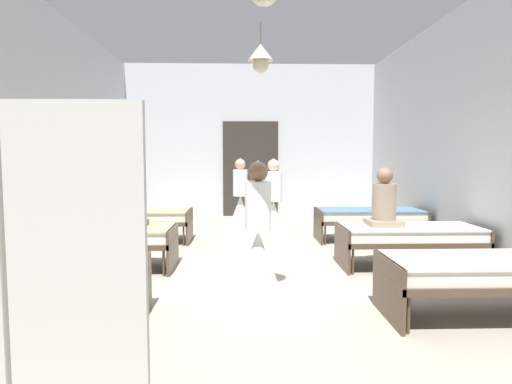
% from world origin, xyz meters
% --- Properties ---
extents(ground_plane, '(6.87, 11.23, 0.10)m').
position_xyz_m(ground_plane, '(0.00, 0.00, -0.05)').
color(ground_plane, '#9E9384').
extents(room_shell, '(6.67, 10.83, 3.83)m').
position_xyz_m(room_shell, '(0.00, 1.32, 1.92)').
color(room_shell, silver).
rests_on(room_shell, ground).
extents(bed_left_row_0, '(1.90, 0.84, 0.57)m').
position_xyz_m(bed_left_row_0, '(-2.09, -1.90, 0.44)').
color(bed_left_row_0, '#473828').
rests_on(bed_left_row_0, ground).
extents(bed_right_row_0, '(1.90, 0.84, 0.57)m').
position_xyz_m(bed_right_row_0, '(2.09, -1.90, 0.44)').
color(bed_right_row_0, '#473828').
rests_on(bed_right_row_0, ground).
extents(bed_left_row_1, '(1.90, 0.84, 0.57)m').
position_xyz_m(bed_left_row_1, '(-2.09, 0.00, 0.44)').
color(bed_left_row_1, '#473828').
rests_on(bed_left_row_1, ground).
extents(bed_right_row_1, '(1.90, 0.84, 0.57)m').
position_xyz_m(bed_right_row_1, '(2.09, 0.00, 0.44)').
color(bed_right_row_1, '#473828').
rests_on(bed_right_row_1, ground).
extents(bed_left_row_2, '(1.90, 0.84, 0.57)m').
position_xyz_m(bed_left_row_2, '(-2.09, 1.90, 0.44)').
color(bed_left_row_2, '#473828').
rests_on(bed_left_row_2, ground).
extents(bed_right_row_2, '(1.90, 0.84, 0.57)m').
position_xyz_m(bed_right_row_2, '(2.09, 1.90, 0.44)').
color(bed_right_row_2, '#473828').
rests_on(bed_right_row_2, ground).
extents(nurse_near_aisle, '(0.52, 0.52, 1.49)m').
position_xyz_m(nurse_near_aisle, '(-0.25, 3.21, 0.53)').
color(nurse_near_aisle, white).
rests_on(nurse_near_aisle, ground).
extents(nurse_mid_aisle, '(0.52, 0.52, 1.49)m').
position_xyz_m(nurse_mid_aisle, '(0.36, 2.14, 0.53)').
color(nurse_mid_aisle, white).
rests_on(nurse_mid_aisle, ground).
extents(nurse_far_aisle, '(0.52, 0.52, 1.49)m').
position_xyz_m(nurse_far_aisle, '(-0.03, -1.01, 0.53)').
color(nurse_far_aisle, white).
rests_on(nurse_far_aisle, ground).
extents(patient_seated_primary, '(0.44, 0.44, 0.80)m').
position_xyz_m(patient_seated_primary, '(-1.74, 0.02, 0.87)').
color(patient_seated_primary, '#515B70').
rests_on(patient_seated_primary, bed_left_row_1).
extents(patient_seated_secondary, '(0.44, 0.44, 0.80)m').
position_xyz_m(patient_seated_secondary, '(1.74, 0.04, 0.87)').
color(patient_seated_secondary, gray).
rests_on(patient_seated_secondary, bed_right_row_1).
extents(potted_plant, '(0.61, 0.61, 1.15)m').
position_xyz_m(potted_plant, '(0.31, 3.90, 0.71)').
color(potted_plant, brown).
rests_on(potted_plant, ground).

